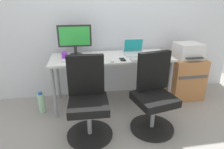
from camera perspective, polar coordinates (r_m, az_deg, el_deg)
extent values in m
plane|color=gray|center=(3.07, -0.16, -8.16)|extent=(5.28, 5.28, 0.00)
cube|color=silver|center=(3.08, -1.50, 17.38)|extent=(4.40, 0.04, 2.60)
cube|color=silver|center=(2.79, -0.17, 5.11)|extent=(1.72, 0.65, 0.03)
cylinder|color=gray|center=(2.65, -16.76, -5.37)|extent=(0.04, 0.04, 0.72)
cylinder|color=gray|center=(2.91, 16.75, -2.94)|extent=(0.04, 0.04, 0.72)
cylinder|color=gray|center=(3.15, -15.73, -0.95)|extent=(0.04, 0.04, 0.72)
cylinder|color=gray|center=(3.37, 12.75, 0.79)|extent=(0.04, 0.04, 0.72)
cylinder|color=black|center=(2.41, -6.55, -17.14)|extent=(0.54, 0.54, 0.03)
cylinder|color=gray|center=(2.30, -6.75, -13.52)|extent=(0.05, 0.05, 0.34)
cube|color=black|center=(2.18, -6.99, -8.87)|extent=(0.46, 0.46, 0.09)
cube|color=black|center=(2.23, -7.77, -0.15)|extent=(0.42, 0.09, 0.48)
cylinder|color=black|center=(2.55, 11.68, -15.09)|extent=(0.54, 0.54, 0.03)
cylinder|color=gray|center=(2.44, 12.00, -11.58)|extent=(0.05, 0.05, 0.34)
cube|color=black|center=(2.34, 12.40, -7.13)|extent=(0.52, 0.52, 0.09)
cube|color=black|center=(2.39, 12.23, 1.02)|extent=(0.43, 0.16, 0.48)
cube|color=#B77542|center=(3.35, 20.65, -0.83)|extent=(0.51, 0.47, 0.65)
cube|color=#4C4C4C|center=(3.13, 22.98, -0.77)|extent=(0.46, 0.01, 0.04)
cube|color=silver|center=(3.22, 21.66, 6.55)|extent=(0.38, 0.34, 0.24)
cube|color=#262626|center=(3.07, 23.37, 4.48)|extent=(0.27, 0.06, 0.01)
cylinder|color=#A5D8B2|center=(2.93, -20.17, -7.98)|extent=(0.09, 0.09, 0.28)
cylinder|color=#2D59B2|center=(2.86, -20.56, -5.26)|extent=(0.06, 0.06, 0.03)
cylinder|color=#262626|center=(2.92, -10.65, 5.94)|extent=(0.18, 0.18, 0.01)
cylinder|color=#262626|center=(2.91, -10.73, 7.10)|extent=(0.04, 0.04, 0.11)
cube|color=#262626|center=(2.87, -11.02, 11.17)|extent=(0.48, 0.03, 0.31)
cube|color=green|center=(2.85, -11.02, 11.12)|extent=(0.43, 0.00, 0.26)
cube|color=silver|center=(2.86, 6.93, 5.88)|extent=(0.31, 0.22, 0.02)
cube|color=silver|center=(2.95, 6.33, 8.63)|extent=(0.31, 0.04, 0.21)
cube|color=teal|center=(2.95, 6.37, 8.63)|extent=(0.28, 0.03, 0.18)
cube|color=silver|center=(2.61, -11.22, 4.17)|extent=(0.34, 0.12, 0.02)
cube|color=#B7B7B7|center=(2.64, 9.13, 4.49)|extent=(0.34, 0.12, 0.02)
ellipsoid|color=#2D2D2D|center=(2.50, -9.59, 3.63)|extent=(0.06, 0.10, 0.03)
ellipsoid|color=silver|center=(2.53, 0.07, 4.17)|extent=(0.06, 0.10, 0.03)
cylinder|color=purple|center=(2.74, -13.88, 5.53)|extent=(0.08, 0.08, 0.09)
cylinder|color=slate|center=(3.10, 5.69, 7.93)|extent=(0.07, 0.07, 0.10)
cube|color=black|center=(2.62, 3.12, 4.48)|extent=(0.07, 0.14, 0.01)
cube|color=black|center=(2.69, -3.70, 4.95)|extent=(0.07, 0.14, 0.01)
cube|color=white|center=(2.96, 13.60, 5.87)|extent=(0.21, 0.30, 0.01)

